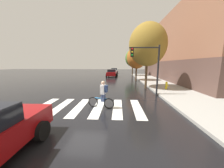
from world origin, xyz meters
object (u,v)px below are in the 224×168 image
cyclist (103,95)px  street_tree_far (133,58)px  fire_hydrant (166,85)px  sedan_mid (112,73)px  street_tree_mid (137,58)px  traffic_light_near (148,62)px  street_tree_near (148,45)px  sedan_far (114,71)px

cyclist → street_tree_far: street_tree_far is taller
fire_hydrant → street_tree_far: size_ratio=0.13×
sedan_mid → street_tree_mid: bearing=-55.2°
traffic_light_near → street_tree_near: size_ratio=0.60×
fire_hydrant → street_tree_far: 16.19m
cyclist → street_tree_near: size_ratio=0.24×
cyclist → street_tree_near: (3.98, 6.27, 3.87)m
sedan_far → street_tree_far: bearing=-58.5°
sedan_far → street_tree_near: 22.90m
traffic_light_near → street_tree_far: bearing=87.5°
cyclist → traffic_light_near: size_ratio=0.40×
traffic_light_near → street_tree_mid: (0.45, 9.57, 0.89)m
street_tree_mid → sedan_mid: bearing=124.8°
traffic_light_near → sedan_far: bearing=98.4°
street_tree_near → street_tree_far: bearing=89.3°
fire_hydrant → street_tree_near: bearing=153.0°
fire_hydrant → street_tree_near: street_tree_near is taller
cyclist → fire_hydrant: size_ratio=2.17×
cyclist → street_tree_mid: 13.54m
fire_hydrant → street_tree_near: 4.68m
sedan_mid → traffic_light_near: size_ratio=1.15×
traffic_light_near → street_tree_near: street_tree_near is taller
sedan_mid → street_tree_mid: 8.11m
cyclist → sedan_far: bearing=90.8°
fire_hydrant → sedan_mid: bearing=115.2°
sedan_mid → traffic_light_near: 16.38m
traffic_light_near → street_tree_far: size_ratio=0.69×
cyclist → fire_hydrant: 7.92m
fire_hydrant → sedan_far: bearing=105.1°
fire_hydrant → street_tree_far: (-1.71, 15.70, 3.57)m
street_tree_mid → sedan_far: bearing=104.9°
street_tree_near → sedan_far: bearing=101.1°
street_tree_far → street_tree_mid: bearing=-92.3°
sedan_far → street_tree_far: 9.28m
fire_hydrant → cyclist: bearing=-137.8°
sedan_far → sedan_mid: bearing=-90.8°
fire_hydrant → street_tree_mid: bearing=105.6°
sedan_far → street_tree_near: (4.36, -22.14, 3.89)m
cyclist → street_tree_mid: size_ratio=0.30×
traffic_light_near → fire_hydrant: traffic_light_near is taller
sedan_far → traffic_light_near: size_ratio=1.10×
sedan_mid → fire_hydrant: (6.37, -13.57, -0.31)m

